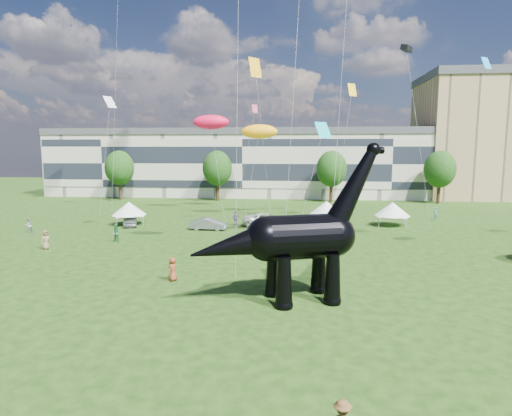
# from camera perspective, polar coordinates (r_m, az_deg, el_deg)

# --- Properties ---
(ground) EXTENTS (220.00, 220.00, 0.00)m
(ground) POSITION_cam_1_polar(r_m,az_deg,el_deg) (23.75, -0.56, -14.75)
(ground) COLOR #16330C
(ground) RESTS_ON ground
(terrace_row) EXTENTS (78.00, 11.00, 12.00)m
(terrace_row) POSITION_cam_1_polar(r_m,az_deg,el_deg) (84.50, -1.35, 5.71)
(terrace_row) COLOR beige
(terrace_row) RESTS_ON ground
(apartment_block) EXTENTS (28.00, 18.00, 22.00)m
(apartment_block) POSITION_cam_1_polar(r_m,az_deg,el_deg) (94.60, 29.46, 7.97)
(apartment_block) COLOR tan
(apartment_block) RESTS_ON ground
(tree_far_left) EXTENTS (5.20, 5.20, 9.44)m
(tree_far_left) POSITION_cam_1_polar(r_m,az_deg,el_deg) (81.57, -17.76, 5.47)
(tree_far_left) COLOR #382314
(tree_far_left) RESTS_ON ground
(tree_mid_left) EXTENTS (5.20, 5.20, 9.44)m
(tree_mid_left) POSITION_cam_1_polar(r_m,az_deg,el_deg) (76.22, -5.19, 5.67)
(tree_mid_left) COLOR #382314
(tree_mid_left) RESTS_ON ground
(tree_mid_right) EXTENTS (5.20, 5.20, 9.44)m
(tree_mid_right) POSITION_cam_1_polar(r_m,az_deg,el_deg) (75.06, 10.05, 5.55)
(tree_mid_right) COLOR #382314
(tree_mid_right) RESTS_ON ground
(tree_far_right) EXTENTS (5.20, 5.20, 9.44)m
(tree_far_right) POSITION_cam_1_polar(r_m,az_deg,el_deg) (78.47, 23.33, 5.13)
(tree_far_right) COLOR #382314
(tree_far_right) RESTS_ON ground
(dinosaur_sculpture) EXTENTS (11.96, 5.65, 9.90)m
(dinosaur_sculpture) POSITION_cam_1_polar(r_m,az_deg,el_deg) (25.73, 5.13, -4.27)
(dinosaur_sculpture) COLOR black
(dinosaur_sculpture) RESTS_ON ground
(car_silver) EXTENTS (2.90, 4.27, 1.35)m
(car_silver) POSITION_cam_1_polar(r_m,az_deg,el_deg) (53.44, -16.46, -1.59)
(car_silver) COLOR silver
(car_silver) RESTS_ON ground
(car_grey) EXTENTS (4.21, 1.60, 1.37)m
(car_grey) POSITION_cam_1_polar(r_m,az_deg,el_deg) (49.01, -6.35, -2.13)
(car_grey) COLOR gray
(car_grey) RESTS_ON ground
(car_white) EXTENTS (5.66, 2.64, 1.57)m
(car_white) POSITION_cam_1_polar(r_m,az_deg,el_deg) (50.92, 1.43, -1.60)
(car_white) COLOR silver
(car_white) RESTS_ON ground
(car_dark) EXTENTS (4.29, 5.58, 1.51)m
(car_dark) POSITION_cam_1_polar(r_m,az_deg,el_deg) (47.30, 5.39, -2.39)
(car_dark) COLOR #595960
(car_dark) RESTS_ON ground
(gazebo_near) EXTENTS (4.68, 4.68, 2.79)m
(gazebo_near) POSITION_cam_1_polar(r_m,az_deg,el_deg) (53.46, 9.36, 0.03)
(gazebo_near) COLOR white
(gazebo_near) RESTS_ON ground
(gazebo_far) EXTENTS (4.76, 4.76, 2.87)m
(gazebo_far) POSITION_cam_1_polar(r_m,az_deg,el_deg) (53.59, 17.73, -0.16)
(gazebo_far) COLOR white
(gazebo_far) RESTS_ON ground
(gazebo_left) EXTENTS (5.39, 5.39, 2.83)m
(gazebo_left) POSITION_cam_1_polar(r_m,az_deg,el_deg) (54.01, -16.58, -0.08)
(gazebo_left) COLOR white
(gazebo_left) RESTS_ON ground
(visitors) EXTENTS (48.15, 45.74, 1.81)m
(visitors) POSITION_cam_1_polar(r_m,az_deg,el_deg) (38.62, -7.42, -4.59)
(visitors) COLOR brown
(visitors) RESTS_ON ground
(kites) EXTENTS (62.75, 42.03, 25.63)m
(kites) POSITION_cam_1_polar(r_m,az_deg,el_deg) (52.47, -0.07, 17.98)
(kites) COLOR #EC4D0F
(kites) RESTS_ON ground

